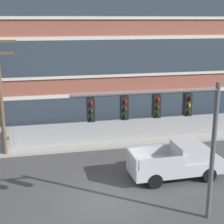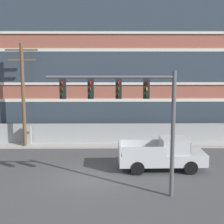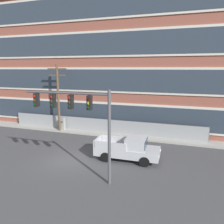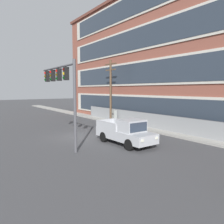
{
  "view_description": "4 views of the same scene",
  "coord_description": "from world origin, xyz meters",
  "px_view_note": "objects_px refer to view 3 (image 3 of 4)",
  "views": [
    {
      "loc": [
        -2.74,
        -14.8,
        8.54
      ],
      "look_at": [
        1.28,
        3.57,
        3.46
      ],
      "focal_mm": 55.0,
      "sensor_mm": 36.0,
      "label": 1
    },
    {
      "loc": [
        1.25,
        -18.41,
        6.65
      ],
      "look_at": [
        1.5,
        4.19,
        3.15
      ],
      "focal_mm": 55.0,
      "sensor_mm": 36.0,
      "label": 2
    },
    {
      "loc": [
        8.54,
        -14.75,
        7.4
      ],
      "look_at": [
        1.98,
        5.2,
        3.14
      ],
      "focal_mm": 35.0,
      "sensor_mm": 36.0,
      "label": 3
    },
    {
      "loc": [
        17.32,
        -8.67,
        4.17
      ],
      "look_at": [
        1.39,
        2.55,
        2.16
      ],
      "focal_mm": 35.0,
      "sensor_mm": 36.0,
      "label": 4
    }
  ],
  "objects_px": {
    "utility_pole_near_corner": "(58,95)",
    "electrical_cabinet": "(63,124)",
    "pickup_truck_silver": "(129,149)",
    "traffic_signal_mast": "(79,113)"
  },
  "relations": [
    {
      "from": "traffic_signal_mast",
      "to": "pickup_truck_silver",
      "type": "xyz_separation_m",
      "value": [
        2.32,
        4.06,
        -3.65
      ]
    },
    {
      "from": "pickup_truck_silver",
      "to": "electrical_cabinet",
      "type": "xyz_separation_m",
      "value": [
        -9.53,
        5.77,
        -0.14
      ]
    },
    {
      "from": "utility_pole_near_corner",
      "to": "electrical_cabinet",
      "type": "bearing_deg",
      "value": 79.49
    },
    {
      "from": "traffic_signal_mast",
      "to": "utility_pole_near_corner",
      "type": "bearing_deg",
      "value": 128.02
    },
    {
      "from": "electrical_cabinet",
      "to": "utility_pole_near_corner",
      "type": "bearing_deg",
      "value": -100.51
    },
    {
      "from": "electrical_cabinet",
      "to": "pickup_truck_silver",
      "type": "bearing_deg",
      "value": -31.22
    },
    {
      "from": "traffic_signal_mast",
      "to": "utility_pole_near_corner",
      "type": "height_order",
      "value": "utility_pole_near_corner"
    },
    {
      "from": "utility_pole_near_corner",
      "to": "electrical_cabinet",
      "type": "relative_size",
      "value": 4.91
    },
    {
      "from": "traffic_signal_mast",
      "to": "pickup_truck_silver",
      "type": "bearing_deg",
      "value": 60.29
    },
    {
      "from": "pickup_truck_silver",
      "to": "electrical_cabinet",
      "type": "bearing_deg",
      "value": 148.78
    }
  ]
}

